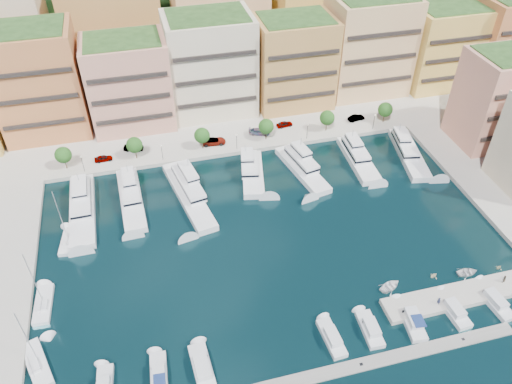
% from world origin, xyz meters
% --- Properties ---
extents(ground, '(400.00, 400.00, 0.00)m').
position_xyz_m(ground, '(0.00, 0.00, 0.00)').
color(ground, black).
rests_on(ground, ground).
extents(north_quay, '(220.00, 64.00, 2.00)m').
position_xyz_m(north_quay, '(0.00, 62.00, 0.00)').
color(north_quay, '#9E998E').
rests_on(north_quay, ground).
extents(hillside, '(240.00, 40.00, 58.00)m').
position_xyz_m(hillside, '(0.00, 110.00, 0.00)').
color(hillside, '#1D3B18').
rests_on(hillside, ground).
extents(south_pontoon, '(72.00, 2.20, 0.35)m').
position_xyz_m(south_pontoon, '(-3.00, -30.00, 0.00)').
color(south_pontoon, gray).
rests_on(south_pontoon, ground).
extents(finger_pier, '(32.00, 5.00, 2.00)m').
position_xyz_m(finger_pier, '(30.00, -22.00, 0.00)').
color(finger_pier, '#9E998E').
rests_on(finger_pier, ground).
extents(apartment_1, '(20.00, 16.50, 26.80)m').
position_xyz_m(apartment_1, '(-44.00, 51.99, 14.31)').
color(apartment_1, '#BA6D3E').
rests_on(apartment_1, north_quay).
extents(apartment_2, '(20.00, 15.50, 22.80)m').
position_xyz_m(apartment_2, '(-23.00, 49.99, 12.31)').
color(apartment_2, tan).
rests_on(apartment_2, north_quay).
extents(apartment_3, '(22.00, 16.50, 25.80)m').
position_xyz_m(apartment_3, '(-2.00, 51.99, 13.81)').
color(apartment_3, beige).
rests_on(apartment_3, north_quay).
extents(apartment_4, '(20.00, 15.50, 23.80)m').
position_xyz_m(apartment_4, '(20.00, 49.99, 12.81)').
color(apartment_4, '#BF8447').
rests_on(apartment_4, north_quay).
extents(apartment_5, '(22.00, 16.50, 26.80)m').
position_xyz_m(apartment_5, '(42.00, 51.99, 14.31)').
color(apartment_5, '#DFB576').
rests_on(apartment_5, north_quay).
extents(apartment_6, '(20.00, 15.50, 22.80)m').
position_xyz_m(apartment_6, '(64.00, 49.99, 12.31)').
color(apartment_6, '#E4B853').
rests_on(apartment_6, north_quay).
extents(apartment_7, '(22.00, 16.50, 24.80)m').
position_xyz_m(apartment_7, '(84.00, 47.99, 13.31)').
color(apartment_7, '#BA6D3E').
rests_on(apartment_7, north_quay).
extents(apartment_east_a, '(18.00, 14.50, 22.80)m').
position_xyz_m(apartment_east_a, '(62.00, 19.99, 12.31)').
color(apartment_east_a, tan).
rests_on(apartment_east_a, east_quay).
extents(backblock_0, '(26.00, 18.00, 30.00)m').
position_xyz_m(backblock_0, '(-55.00, 74.00, 16.00)').
color(backblock_0, beige).
rests_on(backblock_0, north_quay).
extents(backblock_1, '(26.00, 18.00, 30.00)m').
position_xyz_m(backblock_1, '(-25.00, 74.00, 16.00)').
color(backblock_1, '#BF8447').
rests_on(backblock_1, north_quay).
extents(backblock_2, '(26.00, 18.00, 30.00)m').
position_xyz_m(backblock_2, '(5.00, 74.00, 16.00)').
color(backblock_2, '#DFB576').
rests_on(backblock_2, north_quay).
extents(backblock_3, '(26.00, 18.00, 30.00)m').
position_xyz_m(backblock_3, '(35.00, 74.00, 16.00)').
color(backblock_3, '#E4B853').
rests_on(backblock_3, north_quay).
extents(backblock_4, '(26.00, 18.00, 30.00)m').
position_xyz_m(backblock_4, '(65.00, 74.00, 16.00)').
color(backblock_4, '#BA6D3E').
rests_on(backblock_4, north_quay).
extents(tree_0, '(3.80, 3.80, 5.65)m').
position_xyz_m(tree_0, '(-40.00, 33.50, 4.74)').
color(tree_0, '#473323').
rests_on(tree_0, north_quay).
extents(tree_1, '(3.80, 3.80, 5.65)m').
position_xyz_m(tree_1, '(-24.00, 33.50, 4.74)').
color(tree_1, '#473323').
rests_on(tree_1, north_quay).
extents(tree_2, '(3.80, 3.80, 5.65)m').
position_xyz_m(tree_2, '(-8.00, 33.50, 4.74)').
color(tree_2, '#473323').
rests_on(tree_2, north_quay).
extents(tree_3, '(3.80, 3.80, 5.65)m').
position_xyz_m(tree_3, '(8.00, 33.50, 4.74)').
color(tree_3, '#473323').
rests_on(tree_3, north_quay).
extents(tree_4, '(3.80, 3.80, 5.65)m').
position_xyz_m(tree_4, '(24.00, 33.50, 4.74)').
color(tree_4, '#473323').
rests_on(tree_4, north_quay).
extents(tree_5, '(3.80, 3.80, 5.65)m').
position_xyz_m(tree_5, '(40.00, 33.50, 4.74)').
color(tree_5, '#473323').
rests_on(tree_5, north_quay).
extents(lamppost_0, '(0.30, 0.30, 4.20)m').
position_xyz_m(lamppost_0, '(-36.00, 31.20, 3.83)').
color(lamppost_0, black).
rests_on(lamppost_0, north_quay).
extents(lamppost_1, '(0.30, 0.30, 4.20)m').
position_xyz_m(lamppost_1, '(-18.00, 31.20, 3.83)').
color(lamppost_1, black).
rests_on(lamppost_1, north_quay).
extents(lamppost_2, '(0.30, 0.30, 4.20)m').
position_xyz_m(lamppost_2, '(0.00, 31.20, 3.83)').
color(lamppost_2, black).
rests_on(lamppost_2, north_quay).
extents(lamppost_3, '(0.30, 0.30, 4.20)m').
position_xyz_m(lamppost_3, '(18.00, 31.20, 3.83)').
color(lamppost_3, black).
rests_on(lamppost_3, north_quay).
extents(lamppost_4, '(0.30, 0.30, 4.20)m').
position_xyz_m(lamppost_4, '(36.00, 31.20, 3.83)').
color(lamppost_4, black).
rests_on(lamppost_4, north_quay).
extents(yacht_0, '(5.26, 22.75, 7.30)m').
position_xyz_m(yacht_0, '(-36.50, 18.61, 1.21)').
color(yacht_0, white).
rests_on(yacht_0, ground).
extents(yacht_1, '(5.40, 20.95, 7.30)m').
position_xyz_m(yacht_1, '(-26.29, 19.43, 1.09)').
color(yacht_1, white).
rests_on(yacht_1, ground).
extents(yacht_2, '(8.87, 24.77, 7.30)m').
position_xyz_m(yacht_2, '(-14.07, 17.84, 1.21)').
color(yacht_2, white).
rests_on(yacht_2, ground).
extents(yacht_3, '(7.85, 16.97, 7.30)m').
position_xyz_m(yacht_3, '(1.35, 21.50, 1.21)').
color(yacht_3, white).
rests_on(yacht_3, ground).
extents(yacht_4, '(8.08, 19.62, 7.30)m').
position_xyz_m(yacht_4, '(12.90, 20.19, 1.09)').
color(yacht_4, white).
rests_on(yacht_4, ground).
extents(yacht_5, '(5.56, 18.42, 7.30)m').
position_xyz_m(yacht_5, '(27.14, 20.66, 1.21)').
color(yacht_5, white).
rests_on(yacht_5, ground).
extents(yacht_6, '(8.49, 20.85, 7.30)m').
position_xyz_m(yacht_6, '(39.95, 19.69, 1.21)').
color(yacht_6, white).
rests_on(yacht_6, ground).
extents(cruiser_1, '(3.09, 8.84, 2.66)m').
position_xyz_m(cruiser_1, '(-24.94, -24.62, 0.57)').
color(cruiser_1, silver).
rests_on(cruiser_1, ground).
extents(cruiser_2, '(3.37, 8.75, 2.55)m').
position_xyz_m(cruiser_2, '(-18.23, -24.59, 0.55)').
color(cruiser_2, silver).
rests_on(cruiser_2, ground).
extents(cruiser_5, '(2.85, 7.61, 2.55)m').
position_xyz_m(cruiser_5, '(3.15, -24.58, 0.55)').
color(cruiser_5, silver).
rests_on(cruiser_5, ground).
extents(cruiser_6, '(2.98, 7.29, 2.55)m').
position_xyz_m(cruiser_6, '(9.95, -24.58, 0.55)').
color(cruiser_6, silver).
rests_on(cruiser_6, ground).
extents(cruiser_7, '(3.75, 8.76, 2.66)m').
position_xyz_m(cruiser_7, '(17.50, -24.61, 0.57)').
color(cruiser_7, silver).
rests_on(cruiser_7, ground).
extents(cruiser_8, '(3.06, 7.95, 2.55)m').
position_xyz_m(cruiser_8, '(25.36, -24.59, 0.55)').
color(cruiser_8, silver).
rests_on(cruiser_8, ground).
extents(cruiser_9, '(3.32, 8.87, 2.55)m').
position_xyz_m(cruiser_9, '(33.31, -24.60, 0.55)').
color(cruiser_9, silver).
rests_on(cruiser_9, ground).
extents(sailboat_1, '(3.23, 8.58, 13.20)m').
position_xyz_m(sailboat_1, '(-42.97, -5.50, 0.31)').
color(sailboat_1, white).
rests_on(sailboat_1, ground).
extents(sailboat_2, '(3.77, 7.99, 13.20)m').
position_xyz_m(sailboat_2, '(-39.16, 9.41, 0.32)').
color(sailboat_2, white).
rests_on(sailboat_2, ground).
extents(sailboat_0, '(5.65, 9.64, 13.20)m').
position_xyz_m(sailboat_0, '(-43.17, -17.26, 0.31)').
color(sailboat_0, white).
rests_on(sailboat_0, ground).
extents(tender_1, '(2.06, 1.94, 0.87)m').
position_xyz_m(tender_1, '(26.24, -16.69, 0.43)').
color(tender_1, beige).
rests_on(tender_1, ground).
extents(tender_3, '(1.74, 1.64, 0.73)m').
position_xyz_m(tender_3, '(39.15, -17.93, 0.36)').
color(tender_3, beige).
rests_on(tender_3, ground).
extents(tender_2, '(4.14, 3.04, 0.83)m').
position_xyz_m(tender_2, '(32.67, -17.58, 0.42)').
color(tender_2, silver).
rests_on(tender_2, ground).
extents(tender_0, '(5.08, 4.36, 0.89)m').
position_xyz_m(tender_0, '(17.32, -17.01, 0.44)').
color(tender_0, white).
rests_on(tender_0, ground).
extents(car_0, '(4.23, 1.89, 1.41)m').
position_xyz_m(car_0, '(-31.62, 34.34, 1.71)').
color(car_0, gray).
rests_on(car_0, north_quay).
extents(car_1, '(4.95, 2.69, 1.55)m').
position_xyz_m(car_1, '(-24.43, 36.98, 1.77)').
color(car_1, gray).
rests_on(car_1, north_quay).
extents(car_2, '(6.06, 3.21, 1.62)m').
position_xyz_m(car_2, '(-5.04, 34.70, 1.81)').
color(car_2, gray).
rests_on(car_2, north_quay).
extents(car_3, '(5.63, 3.71, 1.51)m').
position_xyz_m(car_3, '(6.91, 36.11, 1.76)').
color(car_3, gray).
rests_on(car_3, north_quay).
extents(car_4, '(4.46, 2.24, 1.46)m').
position_xyz_m(car_4, '(14.21, 37.97, 1.73)').
color(car_4, gray).
rests_on(car_4, north_quay).
extents(car_5, '(4.76, 2.35, 1.50)m').
position_xyz_m(car_5, '(33.43, 36.11, 1.75)').
color(car_5, gray).
rests_on(car_5, north_quay).
extents(person_0, '(0.56, 0.67, 1.57)m').
position_xyz_m(person_0, '(23.30, -22.96, 1.78)').
color(person_0, '#222945').
rests_on(person_0, finger_pier).
extents(person_1, '(0.91, 0.79, 1.63)m').
position_xyz_m(person_1, '(37.10, -21.56, 1.81)').
color(person_1, '#46392A').
rests_on(person_1, finger_pier).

